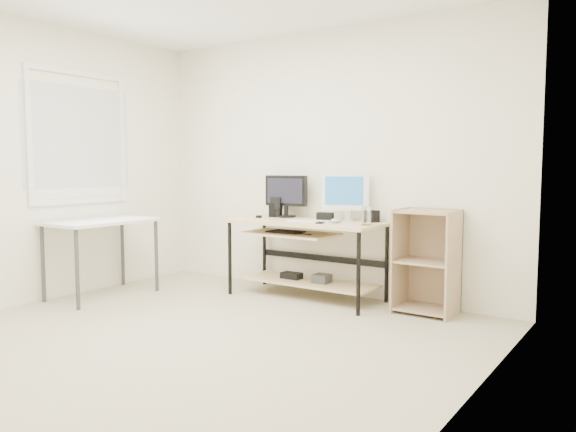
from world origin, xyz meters
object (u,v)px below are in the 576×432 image
Objects in this scene: desk at (304,242)px; audio_controller at (273,210)px; side_table at (101,228)px; black_monitor at (286,193)px; shelf_unit at (428,261)px; white_imac at (345,192)px.

desk is 10.50× the size of audio_controller.
side_table is (-1.65, -1.06, 0.13)m from desk.
black_monitor is (-0.34, 0.19, 0.45)m from desk.
shelf_unit is 1.68m from audio_controller.
shelf_unit is at bearing -21.62° from audio_controller.
audio_controller reaches higher than side_table.
white_imac reaches higher than desk.
shelf_unit is (2.83, 1.22, -0.22)m from side_table.
shelf_unit is 1.00m from white_imac.
black_monitor is (1.31, 1.25, 0.32)m from side_table.
desk is at bearing -34.59° from black_monitor.
shelf_unit is at bearing -6.33° from black_monitor.
side_table is at bearing -156.67° from shelf_unit.
black_monitor reaches higher than desk.
audio_controller is at bearing -178.58° from shelf_unit.
side_table is 1.84m from black_monitor.
desk is 0.55m from audio_controller.
shelf_unit is at bearing 23.33° from side_table.
white_imac reaches higher than shelf_unit.
white_imac is 3.34× the size of audio_controller.
white_imac is 0.84m from audio_controller.
black_monitor is at bearing 150.57° from desk.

